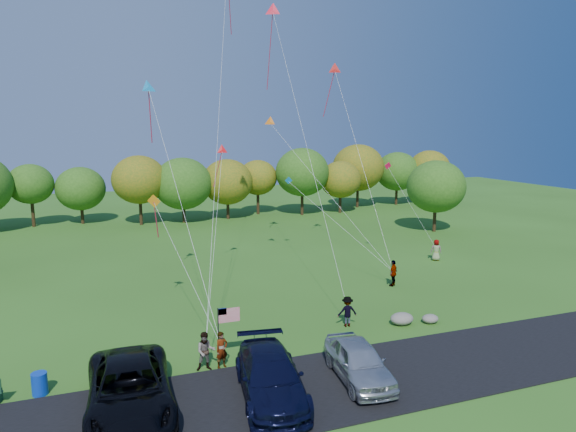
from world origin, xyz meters
name	(u,v)px	position (x,y,z in m)	size (l,w,h in m)	color
ground	(294,348)	(0.00, 0.00, 0.00)	(140.00, 140.00, 0.00)	#305E1A
asphalt_lane	(327,385)	(0.00, -4.00, 0.03)	(44.00, 6.00, 0.06)	black
treeline	(210,181)	(3.20, 35.91, 4.67)	(76.36, 27.84, 8.32)	#3B2915
minivan_dark	(130,389)	(-7.89, -3.36, 0.99)	(3.10, 6.72, 1.87)	black
minivan_navy	(271,377)	(-2.54, -4.11, 0.92)	(2.42, 5.96, 1.73)	black
minivan_silver	(359,361)	(1.46, -4.01, 0.88)	(1.94, 4.81, 1.64)	#B4B7C0
flyer_a	(222,350)	(-3.78, -0.80, 0.85)	(0.62, 0.40, 1.69)	#4C4C59
flyer_b	(206,351)	(-4.50, -0.80, 0.89)	(0.86, 0.67, 1.77)	#4C4C59
flyer_c	(347,311)	(3.76, 1.69, 0.84)	(1.09, 0.63, 1.68)	#4C4C59
flyer_d	(393,273)	(9.98, 7.14, 0.91)	(1.07, 0.45, 1.82)	#4C4C59
flyer_e	(436,250)	(16.94, 11.93, 0.87)	(0.85, 0.55, 1.74)	#4C4C59
trash_barrel	(40,384)	(-11.28, -0.62, 0.46)	(0.62, 0.62, 0.93)	#0B35B1
flag_assembly	(225,322)	(-3.57, -0.70, 2.12)	(1.03, 0.67, 2.79)	black
boulder_near	(402,319)	(6.70, 0.87, 0.33)	(1.32, 1.04, 0.66)	gray
boulder_far	(430,319)	(8.31, 0.52, 0.24)	(0.94, 0.78, 0.49)	gray
kites_aloft	(255,57)	(2.45, 14.43, 15.75)	(19.02, 11.67, 17.15)	red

